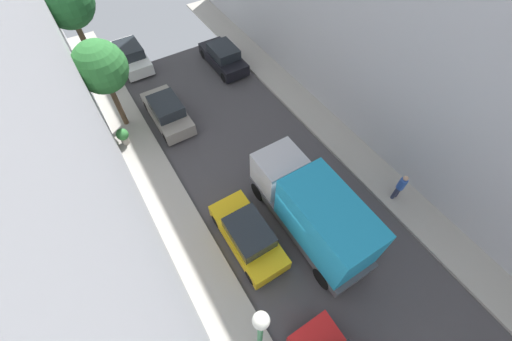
# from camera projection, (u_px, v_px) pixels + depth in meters

# --- Properties ---
(ground) EXTENTS (32.00, 32.00, 0.00)m
(ground) POSITION_uv_depth(u_px,v_px,m) (301.00, 222.00, 15.05)
(ground) COLOR #423F42
(sidewalk_left) EXTENTS (2.00, 44.00, 0.15)m
(sidewalk_left) POSITION_uv_depth(u_px,v_px,m) (208.00, 277.00, 13.43)
(sidewalk_left) COLOR #A8A399
(sidewalk_left) RESTS_ON ground
(sidewalk_right) EXTENTS (2.00, 44.00, 0.15)m
(sidewalk_right) POSITION_uv_depth(u_px,v_px,m) (378.00, 176.00, 16.54)
(sidewalk_right) COLOR #A8A399
(sidewalk_right) RESTS_ON ground
(parked_car_left_2) EXTENTS (1.78, 4.20, 1.57)m
(parked_car_left_2) POSITION_uv_depth(u_px,v_px,m) (248.00, 235.00, 13.85)
(parked_car_left_2) COLOR gold
(parked_car_left_2) RESTS_ON ground
(parked_car_left_3) EXTENTS (1.78, 4.20, 1.57)m
(parked_car_left_3) POSITION_uv_depth(u_px,v_px,m) (167.00, 112.00, 18.48)
(parked_car_left_3) COLOR gray
(parked_car_left_3) RESTS_ON ground
(parked_car_left_4) EXTENTS (1.78, 4.20, 1.57)m
(parked_car_left_4) POSITION_uv_depth(u_px,v_px,m) (131.00, 56.00, 21.77)
(parked_car_left_4) COLOR white
(parked_car_left_4) RESTS_ON ground
(parked_car_right_2) EXTENTS (1.78, 4.20, 1.57)m
(parked_car_right_2) POSITION_uv_depth(u_px,v_px,m) (223.00, 57.00, 21.68)
(parked_car_right_2) COLOR black
(parked_car_right_2) RESTS_ON ground
(delivery_truck) EXTENTS (2.26, 6.60, 3.38)m
(delivery_truck) POSITION_uv_depth(u_px,v_px,m) (313.00, 211.00, 13.36)
(delivery_truck) COLOR #4C4C51
(delivery_truck) RESTS_ON ground
(pedestrian) EXTENTS (0.40, 0.36, 1.72)m
(pedestrian) POSITION_uv_depth(u_px,v_px,m) (400.00, 186.00, 14.96)
(pedestrian) COLOR #2D334C
(pedestrian) RESTS_ON sidewalk_right
(street_tree_0) EXTENTS (3.24, 3.24, 6.33)m
(street_tree_0) POSITION_uv_depth(u_px,v_px,m) (65.00, 0.00, 18.04)
(street_tree_0) COLOR brown
(street_tree_0) RESTS_ON sidewalk_left
(street_tree_2) EXTENTS (2.68, 2.68, 5.24)m
(street_tree_2) POSITION_uv_depth(u_px,v_px,m) (101.00, 68.00, 15.62)
(street_tree_2) COLOR brown
(street_tree_2) RESTS_ON sidewalk_left
(potted_plant_2) EXTENTS (0.66, 0.66, 1.01)m
(potted_plant_2) POSITION_uv_depth(u_px,v_px,m) (123.00, 136.00, 17.35)
(potted_plant_2) COLOR #B2A899
(potted_plant_2) RESTS_ON sidewalk_left
(lamp_post) EXTENTS (0.44, 0.44, 5.60)m
(lamp_post) POSITION_uv_depth(u_px,v_px,m) (260.00, 333.00, 8.78)
(lamp_post) COLOR #26723F
(lamp_post) RESTS_ON sidewalk_left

